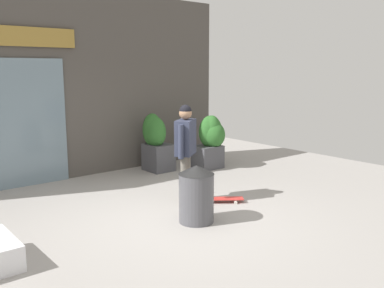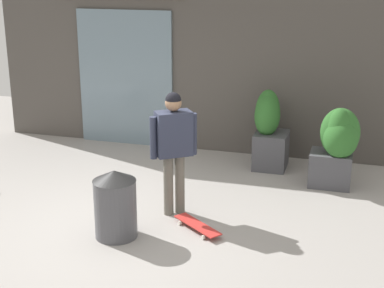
# 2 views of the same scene
# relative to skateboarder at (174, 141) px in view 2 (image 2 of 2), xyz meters

# --- Properties ---
(ground_plane) EXTENTS (12.00, 12.00, 0.00)m
(ground_plane) POSITION_rel_skateboarder_xyz_m (-0.65, -0.45, -1.03)
(ground_plane) COLOR #9E9993
(building_facade) EXTENTS (7.28, 0.31, 3.87)m
(building_facade) POSITION_rel_skateboarder_xyz_m (-0.70, 2.91, 0.89)
(building_facade) COLOR #4C4742
(building_facade) RESTS_ON ground_plane
(skateboarder) EXTENTS (0.54, 0.48, 1.68)m
(skateboarder) POSITION_rel_skateboarder_xyz_m (0.00, 0.00, 0.00)
(skateboarder) COLOR #666056
(skateboarder) RESTS_ON ground_plane
(skateboard) EXTENTS (0.74, 0.62, 0.08)m
(skateboard) POSITION_rel_skateboarder_xyz_m (0.44, -0.41, -0.97)
(skateboard) COLOR red
(skateboard) RESTS_ON ground_plane
(planter_box_left) EXTENTS (0.70, 0.62, 1.22)m
(planter_box_left) POSITION_rel_skateboarder_xyz_m (2.02, 1.62, -0.35)
(planter_box_left) COLOR #47474C
(planter_box_left) RESTS_ON ground_plane
(planter_box_right) EXTENTS (0.56, 0.66, 1.29)m
(planter_box_right) POSITION_rel_skateboarder_xyz_m (0.90, 2.21, -0.35)
(planter_box_right) COLOR #47474C
(planter_box_right) RESTS_ON ground_plane
(trash_bin) EXTENTS (0.53, 0.53, 0.87)m
(trash_bin) POSITION_rel_skateboarder_xyz_m (-0.48, -0.85, -0.59)
(trash_bin) COLOR #4C4C51
(trash_bin) RESTS_ON ground_plane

